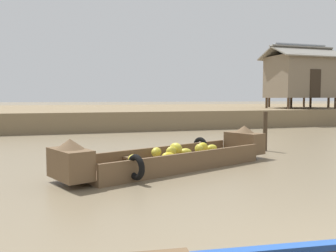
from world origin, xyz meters
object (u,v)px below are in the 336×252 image
at_px(stilt_house_mid_left, 301,76).
at_px(stilt_house_mid_right, 299,75).
at_px(banana_boat, 174,156).
at_px(mooring_post, 265,131).

relative_size(stilt_house_mid_left, stilt_house_mid_right, 1.03).
xyz_separation_m(banana_boat, mooring_post, (3.67, 1.80, 0.34)).
xyz_separation_m(stilt_house_mid_right, mooring_post, (-10.85, -12.45, -2.75)).
bearing_deg(banana_boat, stilt_house_mid_right, 44.47).
bearing_deg(stilt_house_mid_left, mooring_post, -132.21).
distance_m(banana_boat, mooring_post, 4.10).
height_order(banana_boat, mooring_post, mooring_post).
bearing_deg(stilt_house_mid_left, stilt_house_mid_right, 55.75).
relative_size(banana_boat, stilt_house_mid_left, 1.22).
bearing_deg(stilt_house_mid_left, banana_boat, -136.99).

